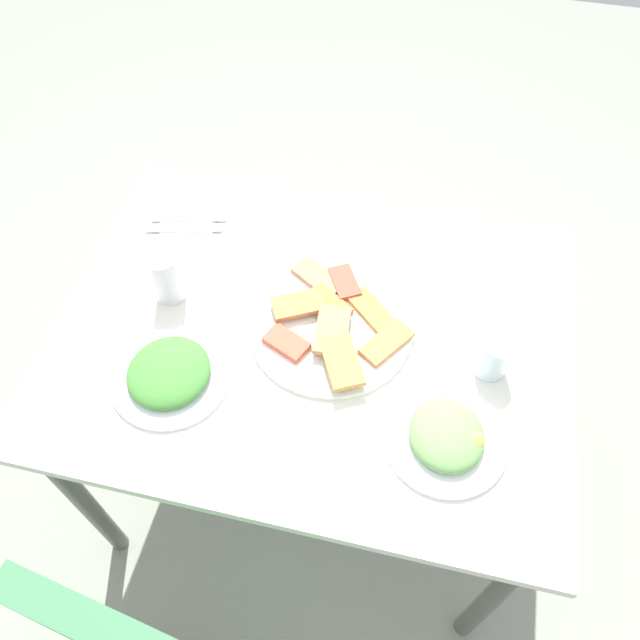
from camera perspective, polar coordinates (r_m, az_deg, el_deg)
name	(u,v)px	position (r m, az deg, el deg)	size (l,w,h in m)	color
ground_plane	(315,462)	(1.94, -0.44, -12.94)	(6.00, 6.00, 0.00)	gray
dining_table	(313,350)	(1.38, -0.60, -2.72)	(1.08, 0.83, 0.71)	silver
pide_platter	(332,324)	(1.30, 1.08, -0.35)	(0.35, 0.35, 0.04)	white
salad_plate_greens	(169,373)	(1.27, -13.67, -4.79)	(0.24, 0.24, 0.05)	white
salad_plate_rice	(447,436)	(1.19, 11.57, -10.42)	(0.23, 0.23, 0.05)	white
soda_can	(167,277)	(1.36, -13.88, 3.87)	(0.07, 0.07, 0.12)	silver
drinking_glass	(493,356)	(1.26, 15.63, -3.23)	(0.07, 0.07, 0.09)	silver
paper_napkin	(186,225)	(1.53, -12.15, 8.52)	(0.12, 0.12, 0.00)	white
fork	(189,218)	(1.54, -11.95, 9.10)	(0.18, 0.02, 0.01)	silver
spoon	(184,229)	(1.52, -12.41, 8.15)	(0.18, 0.02, 0.01)	silver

